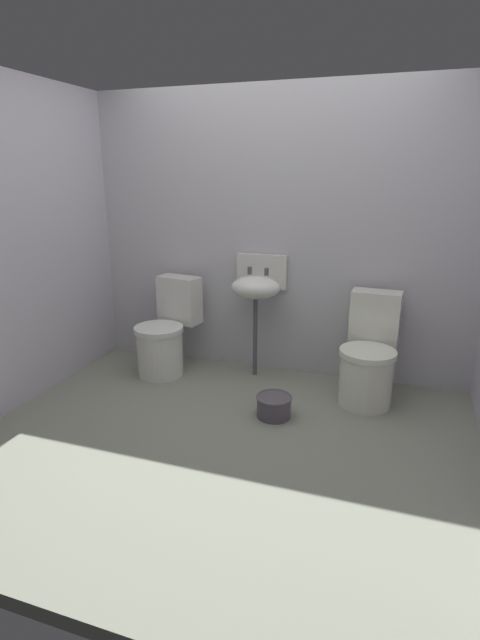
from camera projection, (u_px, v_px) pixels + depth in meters
The scene contains 7 objects.
ground_plane at pixel (225, 443), 3.07m from camera, with size 3.52×2.81×0.08m, color gray.
wall_back at pixel (278, 236), 3.85m from camera, with size 3.52×0.10×2.27m, color #B7B4BA.
wall_left at pixel (11, 246), 3.30m from camera, with size 0.10×2.61×2.27m, color #B5AEBC.
toilet_left at pixel (166, 335), 3.99m from camera, with size 0.48×0.65×0.78m.
toilet_right at pixel (369, 359), 3.49m from camera, with size 0.42×0.61×0.78m.
sink at pixel (257, 286), 3.81m from camera, with size 0.42×0.35×0.99m.
bucket at pixel (274, 406), 3.30m from camera, with size 0.25×0.25×0.15m.
Camera 1 is at (0.96, -2.52, 1.63)m, focal length 26.77 mm.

